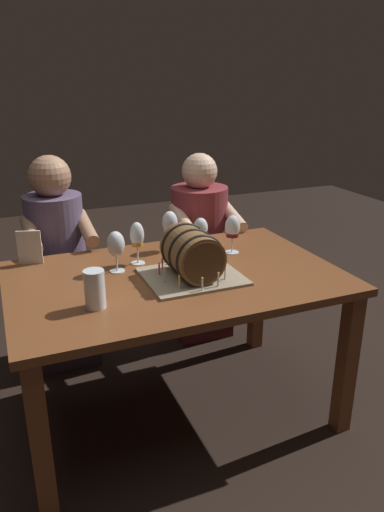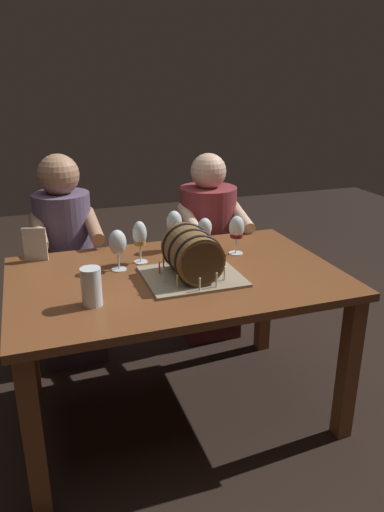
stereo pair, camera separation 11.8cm
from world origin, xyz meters
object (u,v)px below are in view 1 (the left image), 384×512
(barrel_cake, at_px, (192,256))
(person_seated_right, at_px, (199,254))
(wine_glass_empty, at_px, (116,245))
(wine_glass_white, at_px, (170,224))
(menu_card, at_px, (30,247))
(beer_pint, at_px, (95,290))
(person_seated_left, at_px, (60,274))
(wine_glass_rose, at_px, (201,229))
(wine_glass_red, at_px, (232,228))
(wine_glass_amber, at_px, (137,237))
(dining_table, at_px, (176,295))

(barrel_cake, xyz_separation_m, person_seated_right, (0.36, 0.76, -0.30))
(wine_glass_empty, bearing_deg, wine_glass_white, 29.22)
(wine_glass_white, bearing_deg, menu_card, 174.18)
(barrel_cake, bearing_deg, menu_card, 145.00)
(wine_glass_empty, bearing_deg, beer_pint, -117.03)
(wine_glass_white, xyz_separation_m, person_seated_left, (-0.51, 0.39, -0.33))
(menu_card, relative_size, person_seated_right, 0.14)
(barrel_cake, height_order, wine_glass_empty, barrel_cake)
(wine_glass_white, bearing_deg, person_seated_right, 49.83)
(beer_pint, xyz_separation_m, menu_card, (-0.18, 0.57, 0.01))
(barrel_cake, xyz_separation_m, wine_glass_rose, (0.16, 0.29, 0.02))
(wine_glass_red, height_order, menu_card, wine_glass_red)
(wine_glass_red, xyz_separation_m, wine_glass_rose, (-0.14, 0.07, -0.01))
(beer_pint, relative_size, person_seated_right, 0.13)
(wine_glass_empty, relative_size, person_seated_right, 0.17)
(wine_glass_amber, bearing_deg, person_seated_right, 43.69)
(dining_table, height_order, wine_glass_empty, wine_glass_empty)
(menu_card, bearing_deg, wine_glass_white, 11.32)
(wine_glass_red, relative_size, person_seated_right, 0.17)
(dining_table, height_order, wine_glass_red, wine_glass_red)
(beer_pint, bearing_deg, wine_glass_rose, 34.05)
(wine_glass_amber, relative_size, person_seated_right, 0.18)
(wine_glass_white, xyz_separation_m, wine_glass_empty, (-0.32, -0.18, -0.01))
(barrel_cake, xyz_separation_m, beer_pint, (-0.45, -0.13, -0.03))
(wine_glass_rose, distance_m, menu_card, 0.81)
(wine_glass_empty, xyz_separation_m, person_seated_left, (-0.19, 0.57, -0.32))
(wine_glass_white, distance_m, person_seated_left, 0.72)
(wine_glass_empty, height_order, beer_pint, wine_glass_empty)
(barrel_cake, relative_size, wine_glass_rose, 2.34)
(wine_glass_rose, distance_m, person_seated_right, 0.61)
(wine_glass_amber, xyz_separation_m, menu_card, (-0.46, 0.19, -0.05))
(wine_glass_red, relative_size, beer_pint, 1.28)
(barrel_cake, relative_size, menu_card, 2.56)
(wine_glass_rose, height_order, menu_card, wine_glass_rose)
(beer_pint, bearing_deg, barrel_cake, 15.92)
(dining_table, height_order, barrel_cake, barrel_cake)
(beer_pint, distance_m, menu_card, 0.60)
(wine_glass_white, distance_m, wine_glass_red, 0.31)
(wine_glass_white, distance_m, wine_glass_amber, 0.24)
(wine_glass_red, relative_size, menu_card, 1.20)
(barrel_cake, xyz_separation_m, menu_card, (-0.63, 0.44, -0.02))
(barrel_cake, bearing_deg, wine_glass_red, 35.64)
(wine_glass_amber, xyz_separation_m, person_seated_right, (0.53, 0.51, -0.33))
(beer_pint, relative_size, person_seated_left, 0.13)
(wine_glass_amber, height_order, wine_glass_empty, wine_glass_amber)
(dining_table, bearing_deg, wine_glass_empty, 149.44)
(wine_glass_amber, height_order, person_seated_left, person_seated_left)
(wine_glass_amber, height_order, beer_pint, wine_glass_amber)
(barrel_cake, height_order, person_seated_left, person_seated_left)
(dining_table, relative_size, wine_glass_rose, 8.20)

